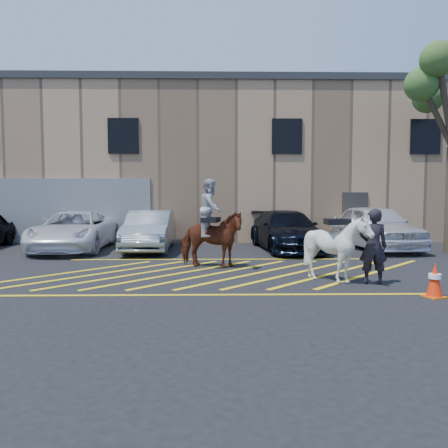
{
  "coord_description": "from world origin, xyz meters",
  "views": [
    {
      "loc": [
        -0.06,
        -11.91,
        2.15
      ],
      "look_at": [
        0.17,
        0.2,
        1.3
      ],
      "focal_mm": 35.0,
      "sensor_mm": 36.0,
      "label": 1
    }
  ],
  "objects_px": {
    "car_silver_sedan": "(150,231)",
    "handler": "(373,246)",
    "car_white_pickup": "(74,231)",
    "mounted_bay": "(211,232)",
    "saddled_white": "(337,248)",
    "traffic_cone": "(435,280)",
    "car_blue_suv": "(287,230)",
    "car_white_suv": "(375,227)"
  },
  "relations": [
    {
      "from": "car_silver_sedan",
      "to": "handler",
      "type": "bearing_deg",
      "value": -46.22
    },
    {
      "from": "car_white_pickup",
      "to": "mounted_bay",
      "type": "bearing_deg",
      "value": -39.46
    },
    {
      "from": "saddled_white",
      "to": "traffic_cone",
      "type": "relative_size",
      "value": 2.27
    },
    {
      "from": "car_blue_suv",
      "to": "traffic_cone",
      "type": "relative_size",
      "value": 7.02
    },
    {
      "from": "traffic_cone",
      "to": "handler",
      "type": "bearing_deg",
      "value": 121.27
    },
    {
      "from": "car_white_pickup",
      "to": "car_blue_suv",
      "type": "xyz_separation_m",
      "value": [
        8.07,
        -0.08,
        0.01
      ]
    },
    {
      "from": "handler",
      "to": "car_white_suv",
      "type": "bearing_deg",
      "value": -102.23
    },
    {
      "from": "car_white_pickup",
      "to": "car_white_suv",
      "type": "distance_m",
      "value": 11.56
    },
    {
      "from": "car_white_suv",
      "to": "traffic_cone",
      "type": "relative_size",
      "value": 6.91
    },
    {
      "from": "car_silver_sedan",
      "to": "car_blue_suv",
      "type": "height_order",
      "value": "car_silver_sedan"
    },
    {
      "from": "car_white_pickup",
      "to": "traffic_cone",
      "type": "xyz_separation_m",
      "value": [
        9.9,
        -7.76,
        -0.37
      ]
    },
    {
      "from": "car_blue_suv",
      "to": "traffic_cone",
      "type": "bearing_deg",
      "value": -83.16
    },
    {
      "from": "handler",
      "to": "saddled_white",
      "type": "distance_m",
      "value": 0.83
    },
    {
      "from": "mounted_bay",
      "to": "saddled_white",
      "type": "relative_size",
      "value": 1.55
    },
    {
      "from": "handler",
      "to": "car_blue_suv",
      "type": "bearing_deg",
      "value": -72.57
    },
    {
      "from": "car_white_suv",
      "to": "handler",
      "type": "height_order",
      "value": "handler"
    },
    {
      "from": "saddled_white",
      "to": "mounted_bay",
      "type": "bearing_deg",
      "value": 145.06
    },
    {
      "from": "car_silver_sedan",
      "to": "saddled_white",
      "type": "xyz_separation_m",
      "value": [
        5.41,
        -6.04,
        0.08
      ]
    },
    {
      "from": "car_white_suv",
      "to": "saddled_white",
      "type": "bearing_deg",
      "value": -124.08
    },
    {
      "from": "car_white_pickup",
      "to": "mounted_bay",
      "type": "relative_size",
      "value": 2.06
    },
    {
      "from": "car_silver_sedan",
      "to": "traffic_cone",
      "type": "xyz_separation_m",
      "value": [
        7.02,
        -7.61,
        -0.39
      ]
    },
    {
      "from": "car_blue_suv",
      "to": "traffic_cone",
      "type": "height_order",
      "value": "car_blue_suv"
    },
    {
      "from": "car_silver_sedan",
      "to": "traffic_cone",
      "type": "relative_size",
      "value": 6.26
    },
    {
      "from": "mounted_bay",
      "to": "traffic_cone",
      "type": "distance_m",
      "value": 6.01
    },
    {
      "from": "saddled_white",
      "to": "traffic_cone",
      "type": "distance_m",
      "value": 2.3
    },
    {
      "from": "car_blue_suv",
      "to": "mounted_bay",
      "type": "relative_size",
      "value": 2.0
    },
    {
      "from": "mounted_bay",
      "to": "saddled_white",
      "type": "height_order",
      "value": "mounted_bay"
    },
    {
      "from": "car_silver_sedan",
      "to": "handler",
      "type": "relative_size",
      "value": 2.54
    },
    {
      "from": "car_white_suv",
      "to": "car_silver_sedan",
      "type": "bearing_deg",
      "value": 175.23
    },
    {
      "from": "car_blue_suv",
      "to": "saddled_white",
      "type": "height_order",
      "value": "saddled_white"
    },
    {
      "from": "car_blue_suv",
      "to": "saddled_white",
      "type": "relative_size",
      "value": 3.1
    },
    {
      "from": "car_silver_sedan",
      "to": "car_white_suv",
      "type": "bearing_deg",
      "value": 1.17
    },
    {
      "from": "car_white_pickup",
      "to": "car_white_suv",
      "type": "height_order",
      "value": "car_white_suv"
    },
    {
      "from": "car_white_suv",
      "to": "mounted_bay",
      "type": "distance_m",
      "value": 7.61
    },
    {
      "from": "car_silver_sedan",
      "to": "car_white_pickup",
      "type": "bearing_deg",
      "value": 176.24
    },
    {
      "from": "car_white_pickup",
      "to": "car_white_suv",
      "type": "relative_size",
      "value": 1.05
    },
    {
      "from": "handler",
      "to": "traffic_cone",
      "type": "distance_m",
      "value": 1.66
    },
    {
      "from": "car_white_pickup",
      "to": "handler",
      "type": "xyz_separation_m",
      "value": [
        9.09,
        -6.42,
        0.16
      ]
    },
    {
      "from": "car_silver_sedan",
      "to": "saddled_white",
      "type": "distance_m",
      "value": 8.11
    },
    {
      "from": "mounted_bay",
      "to": "car_silver_sedan",
      "type": "bearing_deg",
      "value": 121.06
    },
    {
      "from": "car_blue_suv",
      "to": "mounted_bay",
      "type": "xyz_separation_m",
      "value": [
        -2.85,
        -3.96,
        0.29
      ]
    },
    {
      "from": "car_white_pickup",
      "to": "handler",
      "type": "height_order",
      "value": "handler"
    }
  ]
}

